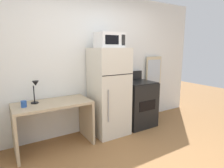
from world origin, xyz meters
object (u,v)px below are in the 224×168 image
Objects in this scene: leaning_mirror at (153,87)px; coffee_mug at (24,104)px; desk_lamp at (35,88)px; microwave at (109,40)px; oven_range at (137,103)px; desk at (53,116)px; refrigerator at (109,92)px.

coffee_mug is at bearing -174.27° from leaning_mirror.
desk_lamp is 0.29m from coffee_mug.
microwave reaches higher than oven_range.
desk_lamp is 0.77× the size of microwave.
coffee_mug is at bearing -176.28° from desk.
microwave is (1.25, -0.11, 0.74)m from desk_lamp.
microwave is (0.00, -0.02, 0.93)m from refrigerator.
coffee_mug is 2.16m from oven_range.
desk_lamp is (-0.22, 0.08, 0.47)m from desk.
desk is 3.33× the size of desk_lamp.
coffee_mug is at bearing -179.24° from refrigerator.
microwave reaches higher than desk.
leaning_mirror is at bearing 10.91° from refrigerator.
desk_lamp is 0.22× the size of refrigerator.
coffee_mug is at bearing -179.29° from oven_range.
refrigerator is 1.39m from leaning_mirror.
leaning_mirror is (2.39, 0.25, 0.18)m from desk.
coffee_mug is 1.44m from refrigerator.
microwave is 0.42× the size of oven_range.
desk_lamp is at bearing 29.84° from coffee_mug.
leaning_mirror reaches higher than oven_range.
refrigerator is 1.45× the size of oven_range.
desk is at bearing 3.72° from coffee_mug.
coffee_mug is 0.06× the size of refrigerator.
microwave reaches higher than refrigerator.
oven_range is at bearing 0.71° from coffee_mug.
refrigerator is 0.93m from microwave.
refrigerator is 3.47× the size of microwave.
coffee_mug is 1.72m from microwave.
desk_lamp is 0.25× the size of leaning_mirror.
desk is 0.84× the size of leaning_mirror.
desk is at bearing 179.56° from refrigerator.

